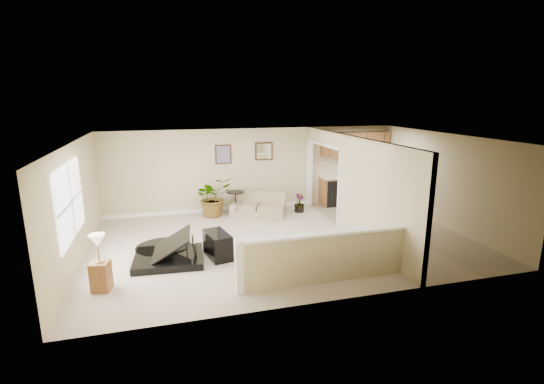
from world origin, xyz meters
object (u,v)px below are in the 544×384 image
object	(u,v)px
accent_table	(236,200)
palm_plant	(213,197)
piano	(166,235)
loveseat	(258,204)
lamp_stand	(100,267)
small_plant	(299,204)
piano_bench	(218,245)

from	to	relation	value
accent_table	palm_plant	distance (m)	0.66
piano	loveseat	distance (m)	3.78
loveseat	palm_plant	world-z (taller)	palm_plant
accent_table	palm_plant	bearing A→B (deg)	165.27
piano	lamp_stand	xyz separation A→B (m)	(-1.16, -1.11, -0.12)
loveseat	small_plant	xyz separation A→B (m)	(1.29, -0.02, -0.10)
piano_bench	small_plant	bearing A→B (deg)	44.35
lamp_stand	loveseat	bearing A→B (deg)	44.60
piano	lamp_stand	size ratio (longest dim) A/B	1.70
piano_bench	loveseat	distance (m)	3.24
piano	palm_plant	size ratio (longest dim) A/B	1.39
loveseat	small_plant	bearing A→B (deg)	23.70
piano_bench	loveseat	world-z (taller)	loveseat
palm_plant	small_plant	distance (m)	2.60
palm_plant	lamp_stand	size ratio (longest dim) A/B	1.22
loveseat	small_plant	world-z (taller)	loveseat
piano_bench	lamp_stand	bearing A→B (deg)	-156.96
small_plant	loveseat	bearing A→B (deg)	179.33
piano_bench	palm_plant	size ratio (longest dim) A/B	0.64
loveseat	lamp_stand	bearing A→B (deg)	-111.03
piano_bench	loveseat	size ratio (longest dim) A/B	0.44
loveseat	accent_table	xyz separation A→B (m)	(-0.65, 0.11, 0.13)
loveseat	accent_table	distance (m)	0.67
accent_table	small_plant	bearing A→B (deg)	-3.55
piano	loveseat	world-z (taller)	piano
piano	lamp_stand	world-z (taller)	piano
accent_table	loveseat	bearing A→B (deg)	-9.21
lamp_stand	accent_table	bearing A→B (deg)	50.67
piano_bench	small_plant	distance (m)	4.02
piano	piano_bench	distance (m)	1.13
palm_plant	lamp_stand	world-z (taller)	palm_plant
piano	accent_table	world-z (taller)	piano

